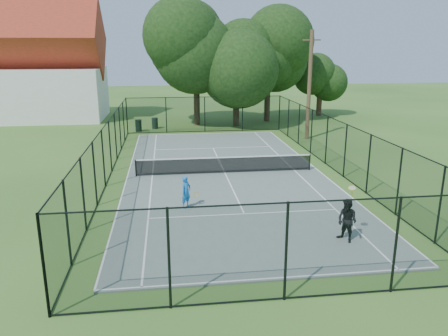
{
  "coord_description": "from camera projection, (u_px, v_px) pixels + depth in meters",
  "views": [
    {
      "loc": [
        -3.16,
        -23.78,
        7.03
      ],
      "look_at": [
        -0.44,
        -3.0,
        1.2
      ],
      "focal_mm": 35.0,
      "sensor_mm": 36.0,
      "label": 1
    }
  ],
  "objects": [
    {
      "name": "tennis_court",
      "position": [
        225.0,
        173.0,
        24.99
      ],
      "size": [
        11.0,
        24.0,
        0.06
      ],
      "primitive_type": "cube",
      "color": "slate",
      "rests_on": "ground"
    },
    {
      "name": "trash_bin_left",
      "position": [
        138.0,
        125.0,
        37.44
      ],
      "size": [
        0.58,
        0.58,
        1.02
      ],
      "color": "black",
      "rests_on": "ground"
    },
    {
      "name": "tree_far_right",
      "position": [
        320.0,
        81.0,
        45.2
      ],
      "size": [
        4.39,
        4.39,
        5.81
      ],
      "color": "#332114",
      "rests_on": "ground"
    },
    {
      "name": "building",
      "position": [
        23.0,
        69.0,
        42.57
      ],
      "size": [
        15.3,
        8.15,
        11.87
      ],
      "color": "silver",
      "rests_on": "ground"
    },
    {
      "name": "utility_pole",
      "position": [
        309.0,
        85.0,
        33.44
      ],
      "size": [
        1.4,
        0.3,
        8.27
      ],
      "color": "#4C3823",
      "rests_on": "ground"
    },
    {
      "name": "trash_bin_right",
      "position": [
        155.0,
        123.0,
        38.75
      ],
      "size": [
        0.58,
        0.58,
        0.96
      ],
      "color": "black",
      "rests_on": "ground"
    },
    {
      "name": "tennis_net",
      "position": [
        225.0,
        164.0,
        24.84
      ],
      "size": [
        10.08,
        0.08,
        0.95
      ],
      "color": "black",
      "rests_on": "tennis_court"
    },
    {
      "name": "tree_near_right",
      "position": [
        268.0,
        59.0,
        41.36
      ],
      "size": [
        6.74,
        6.74,
        9.3
      ],
      "color": "#332114",
      "rests_on": "ground"
    },
    {
      "name": "ground",
      "position": [
        225.0,
        174.0,
        25.0
      ],
      "size": [
        120.0,
        120.0,
        0.0
      ],
      "primitive_type": "plane",
      "color": "#346020"
    },
    {
      "name": "tree_near_left",
      "position": [
        196.0,
        56.0,
        39.14
      ],
      "size": [
        7.77,
        7.77,
        10.13
      ],
      "color": "#332114",
      "rests_on": "ground"
    },
    {
      "name": "fence",
      "position": [
        225.0,
        148.0,
        24.6
      ],
      "size": [
        13.1,
        26.1,
        3.0
      ],
      "color": "black",
      "rests_on": "ground"
    },
    {
      "name": "player_black",
      "position": [
        347.0,
        221.0,
        16.02
      ],
      "size": [
        0.94,
        1.08,
        2.02
      ],
      "color": "black",
      "rests_on": "tennis_court"
    },
    {
      "name": "tree_near_mid",
      "position": [
        236.0,
        62.0,
        38.7
      ],
      "size": [
        7.07,
        7.07,
        9.24
      ],
      "color": "#332114",
      "rests_on": "ground"
    },
    {
      "name": "player_blue",
      "position": [
        186.0,
        192.0,
        19.43
      ],
      "size": [
        0.9,
        0.62,
        1.46
      ],
      "color": "#156AB9",
      "rests_on": "tennis_court"
    }
  ]
}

